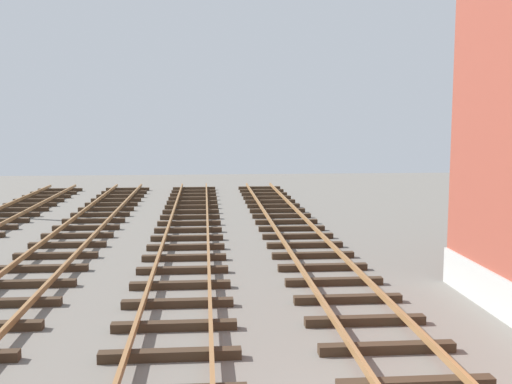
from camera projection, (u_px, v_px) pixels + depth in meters
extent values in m
cube|color=#38281C|center=(416.00, 384.00, 9.58)|extent=(2.50, 0.24, 0.18)
cube|color=#38281C|center=(387.00, 348.00, 11.09)|extent=(2.50, 0.24, 0.18)
cube|color=#38281C|center=(365.00, 321.00, 12.60)|extent=(2.50, 0.24, 0.18)
cube|color=#38281C|center=(348.00, 299.00, 14.11)|extent=(2.50, 0.24, 0.18)
cube|color=#38281C|center=(334.00, 282.00, 15.62)|extent=(2.50, 0.24, 0.18)
cube|color=#38281C|center=(322.00, 267.00, 17.13)|extent=(2.50, 0.24, 0.18)
cube|color=#38281C|center=(313.00, 255.00, 18.64)|extent=(2.50, 0.24, 0.18)
cube|color=#38281C|center=(305.00, 245.00, 20.15)|extent=(2.50, 0.24, 0.18)
cube|color=#38281C|center=(298.00, 236.00, 21.66)|extent=(2.50, 0.24, 0.18)
cube|color=#38281C|center=(292.00, 229.00, 23.17)|extent=(2.50, 0.24, 0.18)
cube|color=#38281C|center=(286.00, 222.00, 24.68)|extent=(2.50, 0.24, 0.18)
cube|color=#38281C|center=(282.00, 216.00, 26.19)|extent=(2.50, 0.24, 0.18)
cube|color=#38281C|center=(277.00, 211.00, 27.69)|extent=(2.50, 0.24, 0.18)
cube|color=#38281C|center=(274.00, 206.00, 29.20)|extent=(2.50, 0.24, 0.18)
cube|color=#38281C|center=(270.00, 202.00, 30.71)|extent=(2.50, 0.24, 0.18)
cube|color=#38281C|center=(267.00, 198.00, 32.22)|extent=(2.50, 0.24, 0.18)
cube|color=#38281C|center=(264.00, 194.00, 33.73)|extent=(2.50, 0.24, 0.18)
cube|color=#38281C|center=(262.00, 191.00, 35.24)|extent=(2.50, 0.24, 0.18)
cube|color=#38281C|center=(259.00, 188.00, 36.75)|extent=(2.50, 0.24, 0.18)
cube|color=#38281C|center=(170.00, 355.00, 10.77)|extent=(2.50, 0.24, 0.18)
cube|color=#38281C|center=(174.00, 326.00, 12.28)|extent=(2.50, 0.24, 0.18)
cube|color=#38281C|center=(178.00, 303.00, 13.79)|extent=(2.50, 0.24, 0.18)
cube|color=#38281C|center=(180.00, 285.00, 15.30)|extent=(2.50, 0.24, 0.18)
cube|color=#38281C|center=(182.00, 270.00, 16.81)|extent=(2.50, 0.24, 0.18)
cube|color=#38281C|center=(184.00, 258.00, 18.32)|extent=(2.50, 0.24, 0.18)
cube|color=#38281C|center=(186.00, 247.00, 19.83)|extent=(2.50, 0.24, 0.18)
cube|color=#38281C|center=(187.00, 238.00, 21.34)|extent=(2.50, 0.24, 0.18)
cube|color=#38281C|center=(188.00, 230.00, 22.85)|extent=(2.50, 0.24, 0.18)
cube|color=#38281C|center=(189.00, 223.00, 24.35)|extent=(2.50, 0.24, 0.18)
cube|color=#38281C|center=(190.00, 217.00, 25.86)|extent=(2.50, 0.24, 0.18)
cube|color=#38281C|center=(191.00, 212.00, 27.37)|extent=(2.50, 0.24, 0.18)
cube|color=#38281C|center=(192.00, 207.00, 28.88)|extent=(2.50, 0.24, 0.18)
cube|color=#38281C|center=(192.00, 202.00, 30.39)|extent=(2.50, 0.24, 0.18)
cube|color=#38281C|center=(193.00, 198.00, 31.90)|extent=(2.50, 0.24, 0.18)
cube|color=#38281C|center=(193.00, 195.00, 33.41)|extent=(2.50, 0.24, 0.18)
cube|color=#38281C|center=(194.00, 192.00, 34.92)|extent=(2.50, 0.24, 0.18)
cube|color=#38281C|center=(194.00, 189.00, 36.43)|extent=(2.50, 0.24, 0.18)
cube|color=#38281C|center=(5.00, 303.00, 13.83)|extent=(2.50, 0.24, 0.18)
cube|color=#38281C|center=(25.00, 284.00, 15.41)|extent=(2.50, 0.24, 0.18)
cube|color=#38281C|center=(42.00, 268.00, 17.00)|extent=(2.50, 0.24, 0.18)
cube|color=#38281C|center=(56.00, 256.00, 18.59)|extent=(2.50, 0.24, 0.18)
cube|color=#38281C|center=(68.00, 245.00, 20.18)|extent=(2.50, 0.24, 0.18)
cube|color=#38281C|center=(78.00, 236.00, 21.77)|extent=(2.50, 0.24, 0.18)
cube|color=#38281C|center=(86.00, 228.00, 23.36)|extent=(2.50, 0.24, 0.18)
cube|color=#38281C|center=(94.00, 221.00, 24.95)|extent=(2.50, 0.24, 0.18)
cube|color=#38281C|center=(100.00, 215.00, 26.53)|extent=(2.50, 0.24, 0.18)
cube|color=#38281C|center=(106.00, 209.00, 28.12)|extent=(2.50, 0.24, 0.18)
cube|color=#38281C|center=(111.00, 204.00, 29.71)|extent=(2.50, 0.24, 0.18)
cube|color=#38281C|center=(116.00, 200.00, 31.30)|extent=(2.50, 0.24, 0.18)
cube|color=#38281C|center=(120.00, 196.00, 32.89)|extent=(2.50, 0.24, 0.18)
cube|color=#38281C|center=(124.00, 193.00, 34.48)|extent=(2.50, 0.24, 0.18)
cube|color=#38281C|center=(128.00, 189.00, 36.07)|extent=(2.50, 0.24, 0.18)
cube|color=#38281C|center=(10.00, 215.00, 26.48)|extent=(2.50, 0.24, 0.18)
cube|color=#38281C|center=(21.00, 210.00, 28.03)|extent=(2.50, 0.24, 0.18)
cube|color=#38281C|center=(30.00, 205.00, 29.57)|extent=(2.50, 0.24, 0.18)
cube|color=#38281C|center=(39.00, 200.00, 31.12)|extent=(2.50, 0.24, 0.18)
cube|color=#38281C|center=(47.00, 197.00, 32.67)|extent=(2.50, 0.24, 0.18)
cube|color=#38281C|center=(54.00, 193.00, 34.22)|extent=(2.50, 0.24, 0.18)
cube|color=#38281C|center=(60.00, 190.00, 35.76)|extent=(2.50, 0.24, 0.18)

